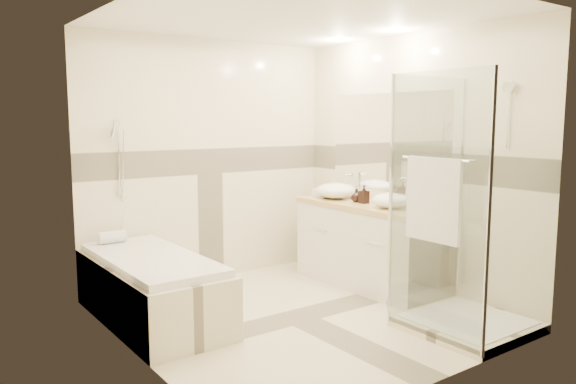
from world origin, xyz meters
TOP-DOWN VIEW (x-y plane):
  - room at (0.06, 0.01)m, footprint 2.82×3.02m
  - bathtub at (-1.02, 0.65)m, footprint 0.75×1.70m
  - vanity at (1.12, 0.30)m, footprint 0.58×1.62m
  - shower_enclosure at (0.83, -0.97)m, footprint 0.96×0.93m
  - vessel_sink_near at (1.10, 0.76)m, footprint 0.42×0.42m
  - vessel_sink_far at (1.10, -0.03)m, footprint 0.36×0.36m
  - faucet_near at (1.32, 0.76)m, footprint 0.11×0.03m
  - faucet_far at (1.32, -0.03)m, footprint 0.12×0.03m
  - amenity_bottle_a at (1.10, 0.33)m, footprint 0.08×0.09m
  - amenity_bottle_b at (1.10, 0.44)m, footprint 0.12×0.12m
  - folded_towels at (1.10, 0.98)m, footprint 0.14×0.23m
  - rolled_towel at (-1.12, 1.31)m, footprint 0.24×0.11m

SIDE VIEW (x-z plane):
  - bathtub at x=-1.02m, z-range 0.03..0.59m
  - vanity at x=1.12m, z-range 0.00..0.85m
  - shower_enclosure at x=0.83m, z-range -0.51..1.53m
  - rolled_towel at x=-1.12m, z-range 0.56..0.67m
  - folded_towels at x=1.10m, z-range 0.85..0.92m
  - amenity_bottle_b at x=1.10m, z-range 0.85..0.98m
  - vessel_sink_far at x=1.10m, z-range 0.85..0.99m
  - vessel_sink_near at x=1.10m, z-range 0.85..1.02m
  - amenity_bottle_a at x=1.10m, z-range 0.85..1.03m
  - faucet_near at x=1.32m, z-range 0.87..1.13m
  - faucet_far at x=1.32m, z-range 0.87..1.16m
  - room at x=0.06m, z-range 0.00..2.52m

